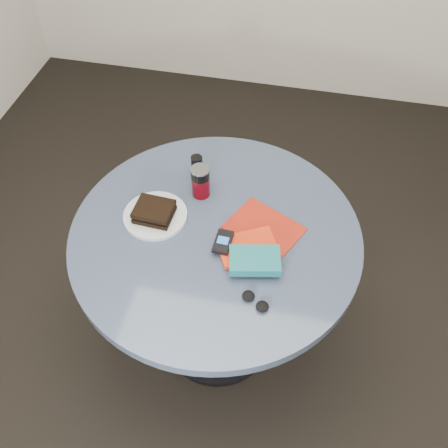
% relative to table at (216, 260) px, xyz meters
% --- Properties ---
extents(ground, '(4.00, 4.00, 0.00)m').
position_rel_table_xyz_m(ground, '(0.00, 0.00, -0.59)').
color(ground, black).
rests_on(ground, ground).
extents(table, '(1.00, 1.00, 0.75)m').
position_rel_table_xyz_m(table, '(0.00, 0.00, 0.00)').
color(table, black).
rests_on(table, ground).
extents(plate, '(0.29, 0.29, 0.01)m').
position_rel_table_xyz_m(plate, '(-0.22, 0.02, 0.17)').
color(plate, silver).
rests_on(plate, table).
extents(sandwich, '(0.13, 0.12, 0.05)m').
position_rel_table_xyz_m(sandwich, '(-0.22, 0.01, 0.20)').
color(sandwich, black).
rests_on(sandwich, plate).
extents(soda_can, '(0.07, 0.07, 0.12)m').
position_rel_table_xyz_m(soda_can, '(-0.09, 0.16, 0.23)').
color(soda_can, '#5B040D').
rests_on(soda_can, table).
extents(pepper_grinder, '(0.06, 0.06, 0.10)m').
position_rel_table_xyz_m(pepper_grinder, '(-0.13, 0.25, 0.21)').
color(pepper_grinder, '#49321F').
rests_on(pepper_grinder, table).
extents(magazine, '(0.30, 0.27, 0.00)m').
position_rel_table_xyz_m(magazine, '(0.16, 0.05, 0.17)').
color(magazine, maroon).
rests_on(magazine, table).
extents(red_book, '(0.23, 0.20, 0.02)m').
position_rel_table_xyz_m(red_book, '(0.12, -0.05, 0.18)').
color(red_book, red).
rests_on(red_book, magazine).
extents(novel, '(0.18, 0.14, 0.03)m').
position_rel_table_xyz_m(novel, '(0.16, -0.12, 0.20)').
color(novel, '#155E66').
rests_on(novel, red_book).
extents(mp3_player, '(0.06, 0.10, 0.02)m').
position_rel_table_xyz_m(mp3_player, '(0.04, -0.06, 0.19)').
color(mp3_player, black).
rests_on(mp3_player, red_book).
extents(headphones, '(0.10, 0.08, 0.02)m').
position_rel_table_xyz_m(headphones, '(0.18, -0.25, 0.17)').
color(headphones, black).
rests_on(headphones, table).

